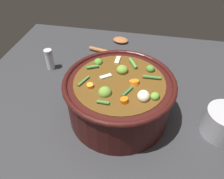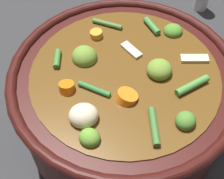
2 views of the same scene
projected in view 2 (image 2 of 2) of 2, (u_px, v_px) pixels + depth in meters
The scene contains 2 objects.
ground_plane at pixel (122, 126), 0.56m from camera, with size 1.10×1.10×0.00m, color #2D2D30.
cooking_pot at pixel (124, 100), 0.50m from camera, with size 0.32×0.32×0.16m.
Camera 2 is at (0.02, 0.29, 0.48)m, focal length 52.73 mm.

